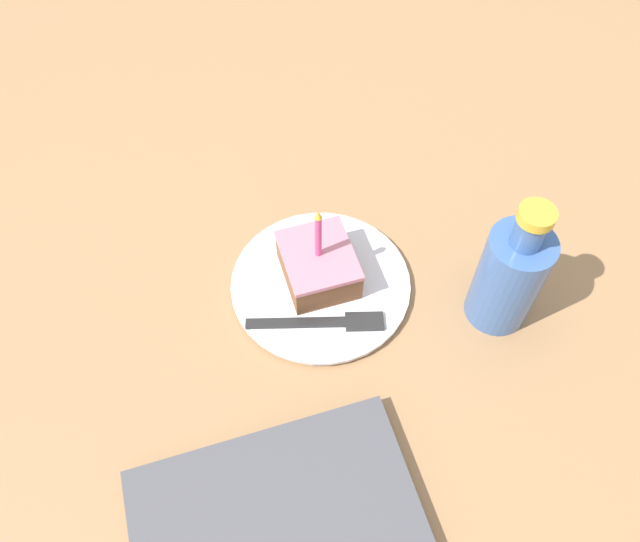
# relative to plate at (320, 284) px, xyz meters

# --- Properties ---
(ground_plane) EXTENTS (2.40, 2.40, 0.04)m
(ground_plane) POSITION_rel_plate_xyz_m (-0.00, 0.01, -0.03)
(ground_plane) COLOR #9E754C
(ground_plane) RESTS_ON ground
(plate) EXTENTS (0.22, 0.22, 0.01)m
(plate) POSITION_rel_plate_xyz_m (0.00, 0.00, 0.00)
(plate) COLOR silver
(plate) RESTS_ON ground_plane
(cake_slice) EXTENTS (0.08, 0.10, 0.12)m
(cake_slice) POSITION_rel_plate_xyz_m (-0.00, -0.01, 0.03)
(cake_slice) COLOR brown
(cake_slice) RESTS_ON plate
(fork) EXTENTS (0.16, 0.06, 0.00)m
(fork) POSITION_rel_plate_xyz_m (0.01, 0.06, 0.01)
(fork) COLOR #262626
(fork) RESTS_ON plate
(bottle) EXTENTS (0.07, 0.07, 0.19)m
(bottle) POSITION_rel_plate_xyz_m (-0.19, 0.09, 0.07)
(bottle) COLOR #3F66A5
(bottle) RESTS_ON ground_plane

